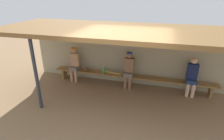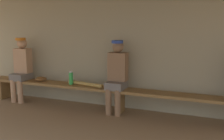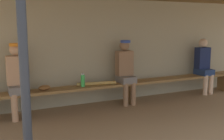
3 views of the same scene
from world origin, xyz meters
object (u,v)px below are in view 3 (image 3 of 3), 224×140
(bench, at_px, (128,85))
(baseball_glove_worn, at_px, (44,88))
(player_middle, at_px, (17,77))
(player_in_blue, at_px, (126,69))
(baseball_bat, at_px, (97,83))
(player_shirtless_tan, at_px, (204,64))
(water_bottle_green, at_px, (83,80))
(support_post, at_px, (25,79))

(bench, relative_size, baseball_glove_worn, 25.00)
(player_middle, distance_m, player_in_blue, 2.17)
(baseball_glove_worn, bearing_deg, baseball_bat, -26.69)
(player_shirtless_tan, height_order, player_middle, player_middle)
(bench, height_order, baseball_glove_worn, baseball_glove_worn)
(player_middle, relative_size, baseball_bat, 1.68)
(bench, distance_m, baseball_glove_worn, 1.78)
(player_middle, relative_size, player_in_blue, 1.00)
(bench, bearing_deg, water_bottle_green, -179.18)
(baseball_glove_worn, bearing_deg, bench, -26.27)
(player_in_blue, bearing_deg, baseball_glove_worn, 179.48)
(water_bottle_green, bearing_deg, player_in_blue, 1.09)
(support_post, height_order, player_middle, support_post)
(bench, distance_m, water_bottle_green, 1.05)
(baseball_bat, bearing_deg, support_post, -118.46)
(player_in_blue, xyz_separation_m, water_bottle_green, (-0.96, -0.02, -0.16))
(player_shirtless_tan, xyz_separation_m, baseball_glove_worn, (-3.86, 0.02, -0.22))
(bench, xyz_separation_m, player_in_blue, (-0.07, 0.00, 0.36))
(player_shirtless_tan, height_order, water_bottle_green, player_shirtless_tan)
(bench, bearing_deg, support_post, -138.71)
(baseball_glove_worn, xyz_separation_m, baseball_bat, (1.04, -0.02, -0.01))
(bench, height_order, baseball_bat, baseball_bat)
(bench, distance_m, player_in_blue, 0.37)
(player_in_blue, relative_size, baseball_glove_worn, 5.60)
(player_shirtless_tan, xyz_separation_m, baseball_bat, (-2.81, -0.00, -0.24))
(baseball_glove_worn, bearing_deg, water_bottle_green, -28.25)
(player_shirtless_tan, relative_size, baseball_glove_worn, 5.56)
(baseball_bat, bearing_deg, player_shirtless_tan, 9.98)
(water_bottle_green, bearing_deg, support_post, -123.16)
(player_middle, bearing_deg, player_in_blue, 0.00)
(water_bottle_green, xyz_separation_m, baseball_glove_worn, (-0.74, 0.03, -0.08))
(bench, bearing_deg, player_shirtless_tan, 0.08)
(player_in_blue, distance_m, baseball_glove_worn, 1.72)
(player_shirtless_tan, bearing_deg, baseball_glove_worn, 179.76)
(baseball_glove_worn, bearing_deg, player_in_blue, -26.17)
(water_bottle_green, distance_m, baseball_glove_worn, 0.75)
(bench, relative_size, player_shirtless_tan, 4.49)
(bench, bearing_deg, player_middle, 179.91)
(player_middle, bearing_deg, support_post, -94.00)
(player_shirtless_tan, relative_size, baseball_bat, 1.67)
(support_post, relative_size, player_middle, 1.64)
(water_bottle_green, bearing_deg, baseball_bat, 2.80)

